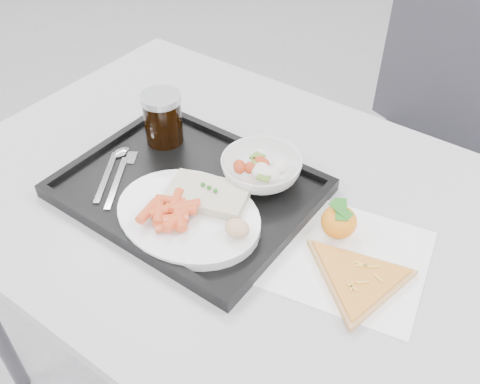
# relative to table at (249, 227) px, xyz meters

# --- Properties ---
(table) EXTENTS (1.20, 0.80, 0.75)m
(table) POSITION_rel_table_xyz_m (0.00, 0.00, 0.00)
(table) COLOR silver
(table) RESTS_ON ground
(chair) EXTENTS (0.54, 0.54, 0.93)m
(chair) POSITION_rel_table_xyz_m (0.10, 0.67, -0.15)
(chair) COLOR #323138
(chair) RESTS_ON ground
(tray) EXTENTS (0.45, 0.35, 0.03)m
(tray) POSITION_rel_table_xyz_m (-0.11, -0.05, 0.08)
(tray) COLOR black
(tray) RESTS_ON table
(dinner_plate) EXTENTS (0.27, 0.27, 0.02)m
(dinner_plate) POSITION_rel_table_xyz_m (-0.05, -0.11, 0.09)
(dinner_plate) COLOR white
(dinner_plate) RESTS_ON tray
(fish_fillet) EXTENTS (0.16, 0.12, 0.03)m
(fish_fillet) POSITION_rel_table_xyz_m (-0.05, -0.06, 0.11)
(fish_fillet) COLOR beige
(fish_fillet) RESTS_ON dinner_plate
(bread_roll) EXTENTS (0.05, 0.04, 0.03)m
(bread_roll) POSITION_rel_table_xyz_m (0.05, -0.11, 0.12)
(bread_roll) COLOR tan
(bread_roll) RESTS_ON dinner_plate
(salad_bowl) EXTENTS (0.15, 0.15, 0.05)m
(salad_bowl) POSITION_rel_table_xyz_m (-0.01, 0.05, 0.11)
(salad_bowl) COLOR white
(salad_bowl) RESTS_ON tray
(cola_glass) EXTENTS (0.08, 0.08, 0.11)m
(cola_glass) POSITION_rel_table_xyz_m (-0.24, 0.04, 0.14)
(cola_glass) COLOR black
(cola_glass) RESTS_ON tray
(cutlery) EXTENTS (0.13, 0.16, 0.01)m
(cutlery) POSITION_rel_table_xyz_m (-0.25, -0.09, 0.08)
(cutlery) COLOR silver
(cutlery) RESTS_ON tray
(napkin) EXTENTS (0.29, 0.28, 0.00)m
(napkin) POSITION_rel_table_xyz_m (0.21, -0.02, 0.07)
(napkin) COLOR white
(napkin) RESTS_ON table
(tangerine) EXTENTS (0.07, 0.07, 0.07)m
(tangerine) POSITION_rel_table_xyz_m (0.17, 0.02, 0.10)
(tangerine) COLOR #FFA922
(tangerine) RESTS_ON napkin
(pizza_slice) EXTENTS (0.26, 0.26, 0.02)m
(pizza_slice) POSITION_rel_table_xyz_m (0.25, -0.05, 0.08)
(pizza_slice) COLOR tan
(pizza_slice) RESTS_ON napkin
(carrot_pile) EXTENTS (0.10, 0.10, 0.03)m
(carrot_pile) POSITION_rel_table_xyz_m (-0.06, -0.14, 0.11)
(carrot_pile) COLOR #DD4E25
(carrot_pile) RESTS_ON dinner_plate
(salad_contents) EXTENTS (0.09, 0.08, 0.03)m
(salad_contents) POSITION_rel_table_xyz_m (-0.00, 0.04, 0.12)
(salad_contents) COLOR #B33919
(salad_contents) RESTS_ON salad_bowl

